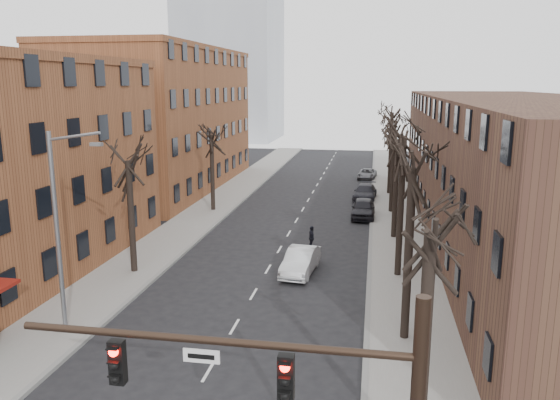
% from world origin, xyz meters
% --- Properties ---
extents(sidewalk_left, '(4.00, 90.00, 0.15)m').
position_xyz_m(sidewalk_left, '(-8.00, 35.00, 0.07)').
color(sidewalk_left, gray).
rests_on(sidewalk_left, ground).
extents(sidewalk_right, '(4.00, 90.00, 0.15)m').
position_xyz_m(sidewalk_right, '(8.00, 35.00, 0.07)').
color(sidewalk_right, gray).
rests_on(sidewalk_right, ground).
extents(building_left_far, '(12.00, 28.00, 14.00)m').
position_xyz_m(building_left_far, '(-16.00, 44.00, 7.00)').
color(building_left_far, brown).
rests_on(building_left_far, ground).
extents(building_right, '(12.00, 50.00, 10.00)m').
position_xyz_m(building_right, '(16.00, 30.00, 5.00)').
color(building_right, '#4E3224').
rests_on(building_right, ground).
extents(tree_right_b, '(5.20, 5.20, 10.80)m').
position_xyz_m(tree_right_b, '(7.60, 12.00, 0.00)').
color(tree_right_b, black).
rests_on(tree_right_b, ground).
extents(tree_right_c, '(5.20, 5.20, 11.60)m').
position_xyz_m(tree_right_c, '(7.60, 20.00, 0.00)').
color(tree_right_c, black).
rests_on(tree_right_c, ground).
extents(tree_right_d, '(5.20, 5.20, 10.00)m').
position_xyz_m(tree_right_d, '(7.60, 28.00, 0.00)').
color(tree_right_d, black).
rests_on(tree_right_d, ground).
extents(tree_right_e, '(5.20, 5.20, 10.80)m').
position_xyz_m(tree_right_e, '(7.60, 36.00, 0.00)').
color(tree_right_e, black).
rests_on(tree_right_e, ground).
extents(tree_right_f, '(5.20, 5.20, 11.60)m').
position_xyz_m(tree_right_f, '(7.60, 44.00, 0.00)').
color(tree_right_f, black).
rests_on(tree_right_f, ground).
extents(tree_left_a, '(5.20, 5.20, 9.50)m').
position_xyz_m(tree_left_a, '(-7.60, 18.00, 0.00)').
color(tree_left_a, black).
rests_on(tree_left_a, ground).
extents(tree_left_b, '(5.20, 5.20, 9.50)m').
position_xyz_m(tree_left_b, '(-7.60, 34.00, 0.00)').
color(tree_left_b, black).
rests_on(tree_left_b, ground).
extents(streetlight, '(2.45, 0.22, 9.03)m').
position_xyz_m(streetlight, '(-7.03, 10.00, 5.01)').
color(streetlight, slate).
rests_on(streetlight, ground).
extents(silver_sedan, '(1.98, 4.61, 1.48)m').
position_xyz_m(silver_sedan, '(2.01, 19.64, 0.74)').
color(silver_sedan, silver).
rests_on(silver_sedan, ground).
extents(parked_car_near, '(1.91, 4.67, 1.59)m').
position_xyz_m(parked_car_near, '(5.30, 33.89, 0.79)').
color(parked_car_near, black).
rests_on(parked_car_near, ground).
extents(parked_car_mid, '(2.35, 5.07, 1.44)m').
position_xyz_m(parked_car_mid, '(5.30, 41.01, 0.72)').
color(parked_car_mid, black).
rests_on(parked_car_mid, ground).
extents(parked_car_far, '(2.29, 4.34, 1.16)m').
position_xyz_m(parked_car_far, '(5.30, 52.73, 0.58)').
color(parked_car_far, slate).
rests_on(parked_car_far, ground).
extents(pedestrian_crossing, '(0.71, 1.02, 1.60)m').
position_xyz_m(pedestrian_crossing, '(2.10, 24.46, 0.80)').
color(pedestrian_crossing, black).
rests_on(pedestrian_crossing, ground).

